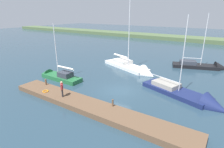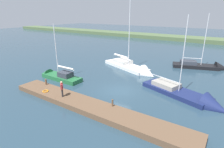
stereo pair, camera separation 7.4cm
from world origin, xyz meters
name	(u,v)px [view 2 (the right image)]	position (x,y,z in m)	size (l,w,h in m)	color
ground_plane	(119,91)	(0.00, 0.00, 0.00)	(200.00, 200.00, 0.00)	#263D4C
far_shoreline	(195,41)	(0.00, -46.71, 0.00)	(180.00, 8.00, 2.40)	#4C603D
dock_pier	(90,107)	(0.00, 5.21, 0.27)	(20.13, 2.49, 0.54)	brown
mooring_post_near	(112,103)	(-2.01, 4.34, 0.89)	(0.16, 0.16, 0.70)	brown
mooring_post_far	(46,82)	(7.65, 4.34, 0.89)	(0.22, 0.22, 0.69)	brown
life_ring_buoy	(45,91)	(5.98, 5.71, 0.59)	(0.66, 0.66, 0.10)	orange
sailboat_inner_slip	(133,69)	(2.26, -8.19, 0.23)	(10.77, 6.00, 12.17)	white
sailboat_behind_pier	(204,67)	(-7.10, -15.67, 0.21)	(8.91, 4.92, 9.76)	black
sailboat_far_left	(190,98)	(-7.53, -2.34, 0.15)	(9.83, 5.48, 9.87)	navy
sailboat_far_right	(57,77)	(9.61, 1.13, 0.16)	(7.43, 1.96, 8.44)	#236638
person_on_dock	(62,88)	(3.46, 5.50, 1.52)	(0.47, 0.49, 1.69)	#28282D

